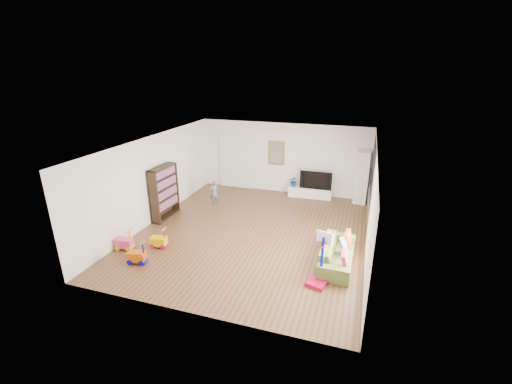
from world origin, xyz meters
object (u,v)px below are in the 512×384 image
(media_console, at_px, (310,192))
(sofa, at_px, (337,253))
(basketball_hoop, at_px, (319,260))
(bookshelf, at_px, (164,192))

(media_console, xyz_separation_m, sofa, (1.42, -4.40, 0.10))
(media_console, height_order, sofa, sofa)
(basketball_hoop, bearing_deg, media_console, 117.87)
(bookshelf, distance_m, basketball_hoop, 5.70)
(bookshelf, bearing_deg, sofa, -9.37)
(media_console, height_order, bookshelf, bookshelf)
(media_console, distance_m, bookshelf, 5.35)
(media_console, distance_m, sofa, 4.63)
(media_console, xyz_separation_m, basketball_hoop, (1.10, -5.42, 0.44))
(sofa, bearing_deg, media_console, 18.97)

